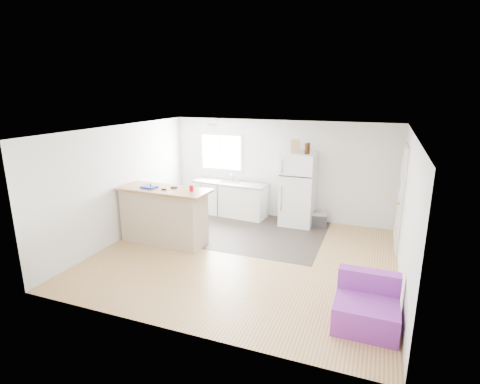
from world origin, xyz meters
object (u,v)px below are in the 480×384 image
at_px(kitchen_cabinets, 230,198).
at_px(peninsula, 164,215).
at_px(cleaner_jug, 169,240).
at_px(bottle_left, 306,149).
at_px(cooler, 317,219).
at_px(refrigerator, 298,189).
at_px(purple_seat, 366,308).
at_px(mop, 150,232).
at_px(cardboard_box, 295,146).
at_px(bottle_right, 309,148).
at_px(blue_tray, 149,187).
at_px(red_cup, 191,188).

bearing_deg(kitchen_cabinets, peninsula, -99.68).
xyz_separation_m(cleaner_jug, bottle_left, (2.28, 2.15, 1.68)).
distance_m(kitchen_cabinets, cooler, 2.23).
distance_m(peninsula, cooler, 3.54).
distance_m(cleaner_jug, bottle_left, 3.56).
xyz_separation_m(refrigerator, cleaner_jug, (-2.11, -2.26, -0.71)).
distance_m(peninsula, purple_seat, 4.34).
bearing_deg(cleaner_jug, mop, -167.65).
xyz_separation_m(kitchen_cabinets, cardboard_box, (1.63, -0.08, 1.42)).
bearing_deg(refrigerator, cardboard_box, -174.09).
bearing_deg(refrigerator, bottle_right, -4.88).
height_order(kitchen_cabinets, bottle_left, bottle_left).
bearing_deg(refrigerator, purple_seat, -63.75).
height_order(refrigerator, bottle_right, bottle_right).
bearing_deg(purple_seat, blue_tray, 161.56).
xyz_separation_m(peninsula, purple_seat, (4.06, -1.49, -0.34)).
bearing_deg(refrigerator, cleaner_jug, -132.72).
relative_size(purple_seat, bottle_left, 3.32).
relative_size(cardboard_box, bottle_left, 1.20).
bearing_deg(bottle_right, refrigerator, 174.86).
bearing_deg(purple_seat, bottle_left, 114.22).
bearing_deg(blue_tray, mop, -87.23).
bearing_deg(cleaner_jug, cooler, 58.76).
relative_size(mop, cardboard_box, 4.39).
xyz_separation_m(red_cup, bottle_right, (1.87, 2.06, 0.60)).
bearing_deg(bottle_right, kitchen_cabinets, 177.34).
relative_size(refrigerator, cleaner_jug, 5.20).
height_order(kitchen_cabinets, refrigerator, refrigerator).
height_order(refrigerator, red_cup, refrigerator).
xyz_separation_m(purple_seat, cleaner_jug, (-3.85, 1.31, -0.11)).
distance_m(kitchen_cabinets, bottle_right, 2.39).
xyz_separation_m(mop, blue_tray, (-0.00, 0.07, 0.96)).
height_order(refrigerator, bottle_left, bottle_left).
bearing_deg(cleaner_jug, purple_seat, -1.78).
height_order(cleaner_jug, bottle_left, bottle_left).
bearing_deg(mop, cardboard_box, 29.95).
xyz_separation_m(cooler, cardboard_box, (-0.58, -0.05, 1.68)).
distance_m(peninsula, cleaner_jug, 0.53).
relative_size(refrigerator, bottle_right, 6.81).
bearing_deg(bottle_right, cleaner_jug, -135.85).
relative_size(red_cup, blue_tray, 0.40).
relative_size(cleaner_jug, mop, 0.25).
xyz_separation_m(kitchen_cabinets, refrigerator, (1.74, -0.07, 0.42)).
bearing_deg(bottle_left, cooler, 27.77).
xyz_separation_m(refrigerator, cooler, (0.48, 0.04, -0.68)).
bearing_deg(cardboard_box, red_cup, -127.15).
xyz_separation_m(red_cup, blue_tray, (-0.92, -0.08, -0.04)).
bearing_deg(blue_tray, refrigerator, 39.70).
height_order(mop, bottle_left, bottle_left).
height_order(mop, blue_tray, mop).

